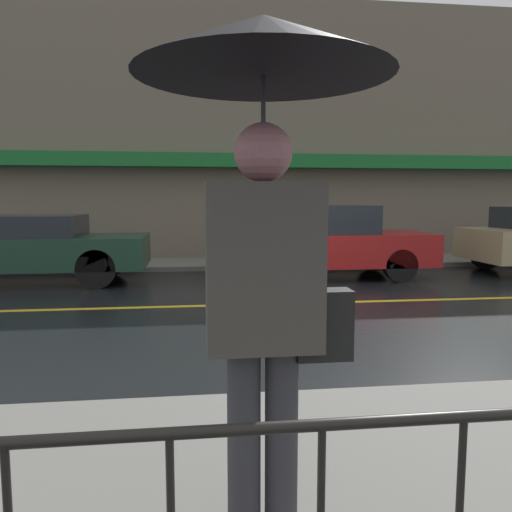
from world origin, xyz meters
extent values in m
plane|color=black|center=(0.00, 0.00, 0.00)|extent=(80.00, 80.00, 0.00)
cube|color=slate|center=(0.00, 4.74, 0.05)|extent=(28.00, 2.00, 0.10)
cube|color=gold|center=(0.00, 0.00, 0.00)|extent=(25.20, 0.12, 0.01)
cube|color=#706656|center=(0.00, 5.89, 3.40)|extent=(28.00, 0.30, 6.80)
cube|color=#196B2D|center=(0.00, 5.46, 2.60)|extent=(16.80, 0.55, 0.35)
cylinder|color=#333338|center=(-1.65, -5.42, 0.54)|extent=(0.14, 0.14, 0.87)
cylinder|color=#333338|center=(-1.49, -5.42, 0.54)|extent=(0.14, 0.14, 0.87)
cube|color=#47423D|center=(-1.57, -5.42, 1.32)|extent=(0.47, 0.28, 0.69)
sphere|color=#AA6C74|center=(-1.57, -5.42, 1.79)|extent=(0.24, 0.24, 0.24)
cylinder|color=#262628|center=(-1.57, -5.42, 1.70)|extent=(0.02, 0.02, 0.77)
cone|color=black|center=(-1.57, -5.42, 2.21)|extent=(1.05, 1.05, 0.24)
cube|color=black|center=(-1.31, -5.42, 1.07)|extent=(0.24, 0.12, 0.30)
cube|color=#193828|center=(-4.98, 2.52, 0.61)|extent=(4.42, 1.71, 0.60)
cube|color=#1E2328|center=(-5.16, 2.52, 1.11)|extent=(2.30, 1.57, 0.40)
cylinder|color=black|center=(-3.61, 3.27, 0.36)|extent=(0.71, 0.22, 0.71)
cylinder|color=black|center=(-3.61, 1.78, 0.36)|extent=(0.71, 0.22, 0.71)
cube|color=maroon|center=(0.78, 2.52, 0.60)|extent=(4.38, 1.76, 0.65)
cube|color=#1E2328|center=(0.61, 2.52, 1.21)|extent=(2.28, 1.62, 0.57)
cylinder|color=black|center=(2.14, 3.29, 0.32)|extent=(0.65, 0.22, 0.65)
cylinder|color=black|center=(2.14, 1.75, 0.32)|extent=(0.65, 0.22, 0.65)
cylinder|color=black|center=(-0.57, 3.29, 0.32)|extent=(0.65, 0.22, 0.65)
cylinder|color=black|center=(-0.57, 1.75, 0.32)|extent=(0.65, 0.22, 0.65)
cylinder|color=black|center=(4.92, 3.35, 0.35)|extent=(0.69, 0.22, 0.69)
camera|label=1|loc=(-1.86, -7.46, 1.60)|focal=35.00mm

